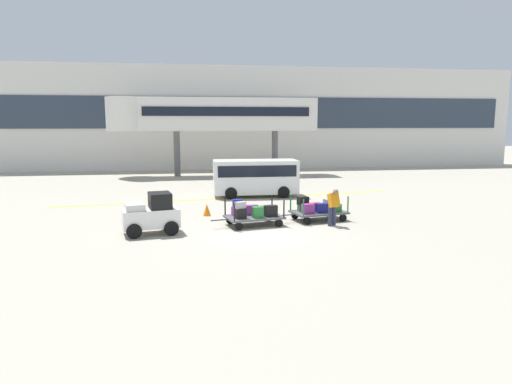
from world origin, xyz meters
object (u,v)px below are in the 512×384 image
baggage_cart_lead (253,213)px  baggage_tug (152,215)px  baggage_handler (333,205)px  safety_cone_near (207,210)px  baggage_cart_middle (318,209)px  shuttle_van (255,175)px

baggage_cart_lead → baggage_tug: bearing=-168.5°
baggage_handler → baggage_cart_lead: bearing=170.1°
baggage_tug → safety_cone_near: 3.91m
baggage_tug → baggage_cart_middle: size_ratio=0.74×
safety_cone_near → shuttle_van: bearing=60.2°
baggage_tug → baggage_cart_middle: (6.98, 1.43, -0.25)m
baggage_cart_middle → baggage_handler: 1.27m
baggage_cart_middle → baggage_cart_lead: bearing=-168.3°
shuttle_van → safety_cone_near: bearing=-119.8°
baggage_tug → baggage_handler: (7.27, 0.25, 0.11)m
baggage_cart_middle → baggage_handler: bearing=-76.1°
baggage_cart_middle → baggage_handler: baggage_handler is taller
baggage_tug → shuttle_van: (5.26, 8.45, 0.48)m
baggage_cart_lead → baggage_handler: baggage_handler is taller
baggage_tug → baggage_cart_lead: baggage_tug is taller
baggage_cart_middle → safety_cone_near: bearing=159.8°
baggage_tug → baggage_cart_lead: (4.02, 0.82, -0.23)m
baggage_cart_lead → baggage_cart_middle: size_ratio=1.00×
baggage_cart_lead → safety_cone_near: bearing=127.1°
shuttle_van → safety_cone_near: size_ratio=8.77×
baggage_handler → safety_cone_near: 5.86m
baggage_cart_lead → shuttle_van: shuttle_van is taller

